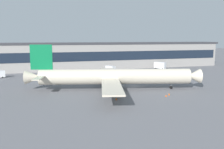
% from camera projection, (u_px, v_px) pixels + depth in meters
% --- Properties ---
extents(ground_plane, '(600.00, 600.00, 0.00)m').
position_uv_depth(ground_plane, '(134.00, 86.00, 94.11)').
color(ground_plane, slate).
extents(terminal_building, '(164.76, 15.37, 16.09)m').
position_uv_depth(terminal_building, '(98.00, 56.00, 147.73)').
color(terminal_building, '#9E9993').
rests_on(terminal_building, ground_plane).
extents(airliner, '(63.10, 54.52, 16.45)m').
position_uv_depth(airliner, '(113.00, 77.00, 87.07)').
color(airliner, beige).
rests_on(airliner, ground_plane).
extents(stair_truck, '(4.65, 6.46, 3.55)m').
position_uv_depth(stair_truck, '(110.00, 69.00, 132.37)').
color(stair_truck, white).
rests_on(stair_truck, ground_plane).
extents(catering_truck, '(5.95, 7.51, 4.15)m').
position_uv_depth(catering_truck, '(160.00, 65.00, 146.48)').
color(catering_truck, white).
rests_on(catering_truck, ground_plane).
extents(traffic_cone_0, '(0.52, 0.52, 0.66)m').
position_uv_depth(traffic_cone_0, '(166.00, 96.00, 77.07)').
color(traffic_cone_0, '#F2590C').
rests_on(traffic_cone_0, ground_plane).
extents(traffic_cone_1, '(0.55, 0.55, 0.69)m').
position_uv_depth(traffic_cone_1, '(169.00, 94.00, 79.10)').
color(traffic_cone_1, '#F2590C').
rests_on(traffic_cone_1, ground_plane).
extents(traffic_cone_2, '(0.59, 0.59, 0.74)m').
position_uv_depth(traffic_cone_2, '(116.00, 99.00, 72.87)').
color(traffic_cone_2, '#F2590C').
rests_on(traffic_cone_2, ground_plane).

